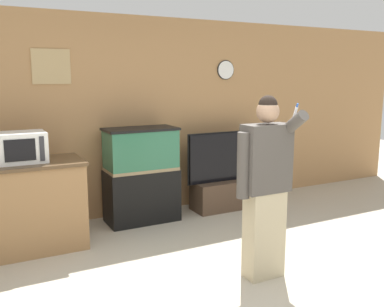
# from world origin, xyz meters

# --- Properties ---
(wall_back_paneled) EXTENTS (10.00, 0.08, 2.60)m
(wall_back_paneled) POSITION_xyz_m (0.00, 2.86, 1.30)
(wall_back_paneled) COLOR #A87A4C
(wall_back_paneled) RESTS_ON ground_plane
(counter_island) EXTENTS (1.65, 0.68, 0.95)m
(counter_island) POSITION_xyz_m (-1.46, 2.17, 0.48)
(counter_island) COLOR olive
(counter_island) RESTS_ON ground_plane
(microwave) EXTENTS (0.47, 0.39, 0.31)m
(microwave) POSITION_xyz_m (-1.23, 2.18, 1.11)
(microwave) COLOR white
(microwave) RESTS_ON counter_island
(aquarium_on_stand) EXTENTS (0.90, 0.47, 1.20)m
(aquarium_on_stand) POSITION_xyz_m (0.18, 2.47, 0.60)
(aquarium_on_stand) COLOR black
(aquarium_on_stand) RESTS_ON ground_plane
(tv_on_stand) EXTENTS (1.27, 0.40, 1.08)m
(tv_on_stand) POSITION_xyz_m (1.46, 2.44, 0.32)
(tv_on_stand) COLOR #4C3828
(tv_on_stand) RESTS_ON ground_plane
(person_standing) EXTENTS (0.53, 0.40, 1.67)m
(person_standing) POSITION_xyz_m (0.61, 0.49, 0.87)
(person_standing) COLOR #BCAD89
(person_standing) RESTS_ON ground_plane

